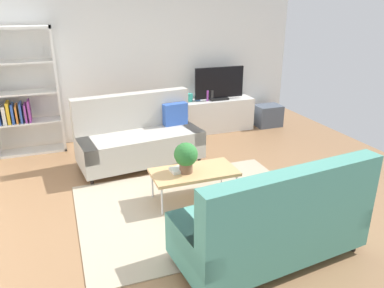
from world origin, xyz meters
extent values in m
plane|color=#936B47|center=(0.00, 0.00, 0.00)|extent=(7.68, 7.68, 0.00)
cube|color=white|center=(0.00, 2.80, 1.45)|extent=(6.40, 0.12, 2.90)
cube|color=tan|center=(0.10, -0.26, 0.01)|extent=(2.90, 2.20, 0.01)
cube|color=#B2ADA3|center=(-0.25, 1.29, 0.32)|extent=(1.99, 1.06, 0.44)
cube|color=#B2ADA3|center=(-0.29, 1.61, 0.82)|extent=(1.91, 0.42, 0.56)
cube|color=#B2ADA3|center=(0.59, 1.39, 0.43)|extent=(0.30, 0.86, 0.22)
cube|color=#B2ADA3|center=(-1.10, 1.19, 0.43)|extent=(0.30, 0.86, 0.22)
cylinder|color=black|center=(0.65, 1.05, 0.05)|extent=(0.05, 0.05, 0.10)
cylinder|color=black|center=(-1.08, 0.85, 0.05)|extent=(0.05, 0.05, 0.10)
cylinder|color=black|center=(0.57, 1.73, 0.05)|extent=(0.05, 0.05, 0.10)
cylinder|color=black|center=(-1.16, 1.52, 0.05)|extent=(0.05, 0.05, 0.10)
cube|color=#3359B2|center=(0.40, 1.51, 0.72)|extent=(0.41, 0.19, 0.36)
cube|color=teal|center=(0.45, -1.41, 0.32)|extent=(1.98, 1.04, 0.44)
cube|color=teal|center=(0.48, -1.73, 0.82)|extent=(1.91, 0.40, 0.56)
cube|color=teal|center=(-0.40, -1.50, 0.43)|extent=(0.29, 0.86, 0.22)
cube|color=teal|center=(1.29, -1.32, 0.43)|extent=(0.29, 0.86, 0.22)
cylinder|color=black|center=(-0.45, -1.17, 0.05)|extent=(0.05, 0.05, 0.10)
cylinder|color=black|center=(1.28, -0.98, 0.05)|extent=(0.05, 0.05, 0.10)
cylinder|color=black|center=(1.35, -1.65, 0.05)|extent=(0.05, 0.05, 0.10)
cube|color=#D84C33|center=(-0.20, -1.62, 0.72)|extent=(0.41, 0.18, 0.36)
cube|color=tan|center=(0.15, -0.06, 0.40)|extent=(1.10, 0.56, 0.04)
cylinder|color=silver|center=(-0.35, 0.17, 0.19)|extent=(0.02, 0.02, 0.38)
cylinder|color=silver|center=(0.65, 0.17, 0.19)|extent=(0.02, 0.02, 0.38)
cylinder|color=silver|center=(-0.35, -0.29, 0.19)|extent=(0.02, 0.02, 0.38)
cylinder|color=silver|center=(0.65, -0.29, 0.19)|extent=(0.02, 0.02, 0.38)
cube|color=silver|center=(1.60, 2.46, 0.32)|extent=(1.40, 0.44, 0.64)
cube|color=black|center=(1.60, 2.44, 0.66)|extent=(0.36, 0.20, 0.04)
cube|color=black|center=(1.60, 2.44, 0.98)|extent=(1.00, 0.05, 0.60)
cube|color=white|center=(-1.37, 2.48, 1.05)|extent=(0.04, 0.36, 2.10)
cube|color=white|center=(-1.90, 2.48, 2.08)|extent=(1.10, 0.36, 0.04)
cube|color=white|center=(-1.90, 2.48, 0.02)|extent=(1.10, 0.36, 0.04)
cube|color=white|center=(-1.90, 2.48, 0.55)|extent=(1.02, 0.36, 0.03)
cube|color=white|center=(-1.90, 2.48, 1.05)|extent=(1.02, 0.36, 0.03)
cube|color=white|center=(-1.90, 2.48, 1.55)|extent=(1.02, 0.36, 0.03)
cube|color=silver|center=(-2.25, 2.48, 0.72)|extent=(0.05, 0.29, 0.30)
cube|color=gold|center=(-2.18, 2.48, 0.74)|extent=(0.05, 0.29, 0.36)
cube|color=#3359B2|center=(-2.12, 2.48, 0.72)|extent=(0.04, 0.29, 0.32)
cube|color=orange|center=(-2.06, 2.48, 0.71)|extent=(0.03, 0.29, 0.29)
cube|color=#3359B2|center=(-1.99, 2.48, 0.73)|extent=(0.03, 0.29, 0.33)
cube|color=purple|center=(-1.92, 2.48, 0.71)|extent=(0.03, 0.29, 0.30)
cube|color=purple|center=(-1.86, 2.48, 0.74)|extent=(0.03, 0.29, 0.35)
cube|color=#4C5666|center=(2.70, 2.36, 0.22)|extent=(0.52, 0.40, 0.44)
cylinder|color=brown|center=(0.04, -0.07, 0.48)|extent=(0.17, 0.17, 0.12)
sphere|color=#2D7233|center=(0.04, -0.07, 0.67)|extent=(0.30, 0.30, 0.30)
cube|color=silver|center=(-0.03, -0.01, 0.44)|extent=(0.26, 0.20, 0.04)
cylinder|color=#33B29E|center=(1.02, 2.51, 0.72)|extent=(0.10, 0.10, 0.15)
cylinder|color=#4C72B2|center=(1.18, 2.51, 0.72)|extent=(0.11, 0.11, 0.15)
cylinder|color=purple|center=(1.35, 2.42, 0.74)|extent=(0.04, 0.04, 0.21)
cylinder|color=#262626|center=(1.44, 2.42, 0.74)|extent=(0.06, 0.06, 0.21)
camera|label=1|loc=(-1.37, -4.15, 2.46)|focal=34.99mm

